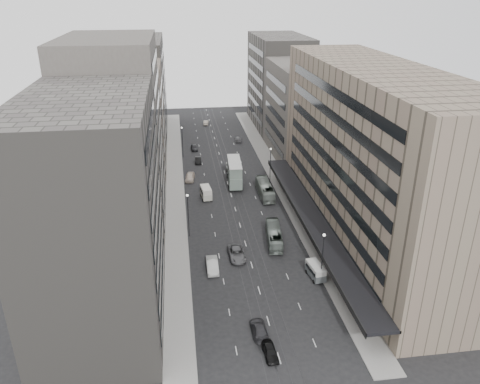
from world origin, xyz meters
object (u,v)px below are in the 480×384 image
bus_far (265,189)px  sedan_1 (212,265)px  pedestrian (341,279)px  sedan_0 (270,351)px  sedan_2 (237,253)px  panel_van (206,192)px  vw_microbus (316,270)px  bus_near (274,235)px  double_decker (235,172)px

bus_far → sedan_1: size_ratio=2.12×
pedestrian → sedan_0: bearing=47.7°
sedan_0 → sedan_2: 23.01m
bus_far → panel_van: size_ratio=2.47×
vw_microbus → sedan_0: 18.63m
panel_van → sedan_0: panel_van is taller
sedan_2 → pedestrian: size_ratio=2.98×
bus_near → bus_far: bearing=-89.1°
sedan_0 → sedan_1: bearing=102.5°
vw_microbus → sedan_0: bearing=-131.2°
panel_van → sedan_0: (4.49, -47.35, -0.79)m
bus_near → vw_microbus: (4.16, -11.61, -0.10)m
bus_far → sedan_1: bearing=64.2°
sedan_0 → sedan_2: size_ratio=0.68×
vw_microbus → sedan_0: vw_microbus is taller
bus_near → panel_van: bus_near is taller
vw_microbus → sedan_0: (-10.22, -15.56, -0.62)m
vw_microbus → sedan_2: vw_microbus is taller
panel_van → sedan_0: bearing=-91.1°
double_decker → panel_van: (-7.00, -7.17, -1.53)m
bus_near → sedan_1: 13.62m
bus_near → double_decker: (-3.54, 27.34, 1.61)m
bus_far → sedan_0: 47.87m
bus_far → double_decker: (-5.66, 7.36, 1.48)m
double_decker → panel_van: bearing=-130.9°
sedan_0 → sedan_1: (-5.43, 19.87, 0.18)m
sedan_1 → pedestrian: bearing=-19.9°
bus_near → sedan_2: bus_near is taller
sedan_1 → bus_far: bearing=63.6°
bus_near → sedan_1: (-11.49, -7.30, -0.54)m
bus_near → vw_microbus: 12.33m
sedan_1 → pedestrian: (18.83, -6.87, 0.26)m
double_decker → sedan_2: bearing=-93.1°
sedan_0 → double_decker: bearing=84.6°
vw_microbus → sedan_2: (-11.31, 7.42, -0.49)m
panel_van → sedan_2: size_ratio=0.77×
sedan_2 → panel_van: bearing=96.7°
vw_microbus → sedan_0: size_ratio=1.15×
double_decker → pedestrian: (10.88, -41.51, -1.88)m
bus_near → vw_microbus: bearing=116.7°
double_decker → sedan_1: 35.61m
panel_van → sedan_2: (3.40, -24.37, -0.67)m
double_decker → vw_microbus: size_ratio=2.31×
bus_far → sedan_2: size_ratio=1.90×
sedan_1 → pedestrian: size_ratio=2.67×
bus_far → bus_near: bearing=84.6°
bus_near → vw_microbus: size_ratio=2.22×
sedan_0 → sedan_2: sedan_2 is taller
bus_far → pedestrian: bearing=99.4°
bus_far → sedan_1: (-13.61, -27.28, -0.66)m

